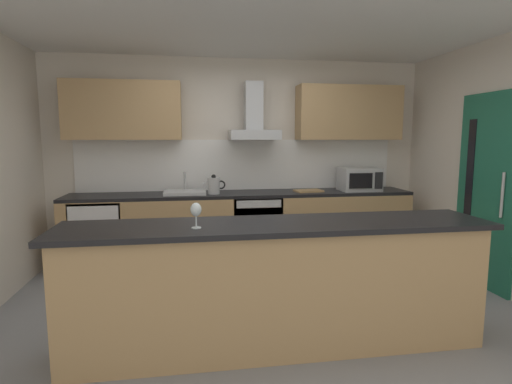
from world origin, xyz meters
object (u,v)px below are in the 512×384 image
(sink, at_px, (185,192))
(microwave, at_px, (359,179))
(wine_glass, at_px, (196,211))
(kettle, at_px, (214,185))
(range_hood, at_px, (254,122))
(oven, at_px, (255,227))
(chopping_board, at_px, (308,191))
(refrigerator, at_px, (100,235))

(sink, bearing_deg, microwave, -0.99)
(microwave, height_order, wine_glass, microwave)
(kettle, bearing_deg, range_hood, 17.38)
(oven, xyz_separation_m, range_hood, (0.00, 0.13, 1.33))
(range_hood, xyz_separation_m, chopping_board, (0.69, -0.15, -0.88))
(oven, height_order, microwave, microwave)
(sink, height_order, kettle, sink)
(sink, relative_size, chopping_board, 1.47)
(kettle, height_order, range_hood, range_hood)
(sink, xyz_separation_m, wine_glass, (0.11, -2.24, 0.16))
(chopping_board, bearing_deg, range_hood, 167.42)
(microwave, bearing_deg, oven, 178.83)
(oven, bearing_deg, sink, 179.28)
(kettle, relative_size, chopping_board, 0.85)
(chopping_board, bearing_deg, microwave, -0.35)
(microwave, bearing_deg, wine_glass, -134.07)
(microwave, xyz_separation_m, wine_glass, (-2.13, -2.20, 0.04))
(microwave, bearing_deg, refrigerator, 179.56)
(sink, relative_size, wine_glass, 2.81)
(oven, distance_m, sink, 0.99)
(refrigerator, xyz_separation_m, microwave, (3.26, -0.03, 0.62))
(oven, height_order, sink, sink)
(wine_glass, bearing_deg, microwave, 45.93)
(refrigerator, bearing_deg, sink, 0.77)
(microwave, relative_size, chopping_board, 1.47)
(wine_glass, bearing_deg, kettle, 83.75)
(refrigerator, distance_m, range_hood, 2.33)
(wine_glass, bearing_deg, oven, 71.12)
(refrigerator, height_order, range_hood, range_hood)
(oven, height_order, chopping_board, chopping_board)
(oven, distance_m, chopping_board, 0.82)
(refrigerator, height_order, wine_glass, wine_glass)
(oven, xyz_separation_m, sink, (-0.87, 0.01, 0.47))
(refrigerator, bearing_deg, oven, 0.08)
(kettle, bearing_deg, refrigerator, 178.70)
(range_hood, xyz_separation_m, wine_glass, (-0.76, -2.36, -0.70))
(refrigerator, xyz_separation_m, chopping_board, (2.58, -0.02, 0.49))
(oven, relative_size, range_hood, 1.11)
(oven, height_order, kettle, kettle)
(microwave, distance_m, sink, 2.24)
(sink, height_order, chopping_board, sink)
(sink, bearing_deg, chopping_board, -1.27)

